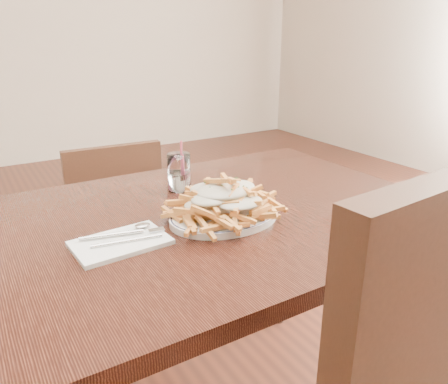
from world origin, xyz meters
TOP-DOWN VIEW (x-y plane):
  - table at (0.00, 0.00)m, footprint 1.20×0.80m
  - chair_far at (-0.01, 0.75)m, footprint 0.38×0.38m
  - fries_plate at (0.03, -0.06)m, footprint 0.31×0.28m
  - loaded_fries at (0.03, -0.06)m, footprint 0.30×0.27m
  - napkin at (-0.23, -0.06)m, footprint 0.20×0.14m
  - cutlery at (-0.23, -0.05)m, footprint 0.19×0.09m
  - water_glass at (0.03, 0.19)m, footprint 0.06×0.06m

SIDE VIEW (x-z plane):
  - chair_far at x=-0.01m, z-range 0.05..0.83m
  - table at x=0.00m, z-range 0.30..1.05m
  - napkin at x=-0.23m, z-range 0.75..0.76m
  - fries_plate at x=0.03m, z-range 0.75..0.77m
  - cutlery at x=-0.23m, z-range 0.76..0.77m
  - water_glass at x=0.03m, z-range 0.72..0.87m
  - loaded_fries at x=0.03m, z-range 0.77..0.85m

